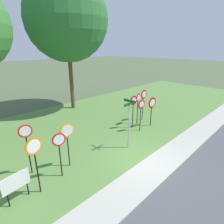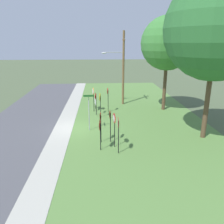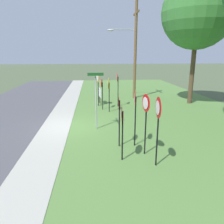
{
  "view_description": "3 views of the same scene",
  "coord_description": "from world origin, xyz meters",
  "px_view_note": "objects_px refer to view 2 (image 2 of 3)",
  "views": [
    {
      "loc": [
        -7.07,
        -4.71,
        5.8
      ],
      "look_at": [
        0.87,
        3.23,
        1.76
      ],
      "focal_mm": 29.34,
      "sensor_mm": 36.0,
      "label": 1
    },
    {
      "loc": [
        18.19,
        2.28,
        7.07
      ],
      "look_at": [
        -0.64,
        3.39,
        1.24
      ],
      "focal_mm": 36.44,
      "sensor_mm": 36.0,
      "label": 2
    },
    {
      "loc": [
        11.61,
        1.25,
        3.96
      ],
      "look_at": [
        0.68,
        2.27,
        1.01
      ],
      "focal_mm": 34.7,
      "sensor_mm": 36.0,
      "label": 3
    }
  ],
  "objects_px": {
    "yield_sign_near_right": "(100,127)",
    "yield_sign_far_left": "(100,120)",
    "yield_sign_near_left": "(110,118)",
    "street_name_post": "(89,110)",
    "yield_sign_far_right": "(114,122)",
    "oak_tree_right": "(216,29)",
    "stop_sign_near_right": "(96,99)",
    "oak_tree_left": "(168,43)",
    "yield_sign_center": "(118,126)",
    "stop_sign_near_left": "(93,94)",
    "stop_sign_far_left": "(100,100)",
    "utility_pole": "(122,66)",
    "stop_sign_far_center": "(108,95)",
    "notice_board": "(95,102)"
  },
  "relations": [
    {
      "from": "street_name_post",
      "to": "oak_tree_right",
      "type": "bearing_deg",
      "value": 75.25
    },
    {
      "from": "stop_sign_far_center",
      "to": "yield_sign_center",
      "type": "xyz_separation_m",
      "value": [
        9.3,
        0.27,
        0.09
      ]
    },
    {
      "from": "yield_sign_far_right",
      "to": "notice_board",
      "type": "xyz_separation_m",
      "value": [
        -9.4,
        -1.39,
        -0.99
      ]
    },
    {
      "from": "yield_sign_far_right",
      "to": "yield_sign_center",
      "type": "height_order",
      "value": "yield_sign_center"
    },
    {
      "from": "yield_sign_near_right",
      "to": "stop_sign_far_left",
      "type": "bearing_deg",
      "value": -172.98
    },
    {
      "from": "stop_sign_near_left",
      "to": "stop_sign_far_left",
      "type": "distance_m",
      "value": 1.99
    },
    {
      "from": "yield_sign_near_left",
      "to": "yield_sign_near_right",
      "type": "bearing_deg",
      "value": -20.79
    },
    {
      "from": "yield_sign_near_right",
      "to": "street_name_post",
      "type": "height_order",
      "value": "street_name_post"
    },
    {
      "from": "oak_tree_right",
      "to": "stop_sign_near_right",
      "type": "bearing_deg",
      "value": -126.57
    },
    {
      "from": "yield_sign_far_right",
      "to": "oak_tree_right",
      "type": "distance_m",
      "value": 9.31
    },
    {
      "from": "oak_tree_left",
      "to": "oak_tree_right",
      "type": "bearing_deg",
      "value": 7.42
    },
    {
      "from": "stop_sign_near_right",
      "to": "oak_tree_left",
      "type": "height_order",
      "value": "oak_tree_left"
    },
    {
      "from": "yield_sign_center",
      "to": "notice_board",
      "type": "height_order",
      "value": "yield_sign_center"
    },
    {
      "from": "yield_sign_center",
      "to": "oak_tree_left",
      "type": "xyz_separation_m",
      "value": [
        -9.86,
        5.78,
        4.99
      ]
    },
    {
      "from": "yield_sign_near_left",
      "to": "street_name_post",
      "type": "bearing_deg",
      "value": -137.4
    },
    {
      "from": "yield_sign_near_left",
      "to": "oak_tree_left",
      "type": "distance_m",
      "value": 11.34
    },
    {
      "from": "yield_sign_near_left",
      "to": "oak_tree_right",
      "type": "relative_size",
      "value": 0.22
    },
    {
      "from": "stop_sign_near_right",
      "to": "utility_pole",
      "type": "relative_size",
      "value": 0.27
    },
    {
      "from": "yield_sign_far_right",
      "to": "stop_sign_near_left",
      "type": "bearing_deg",
      "value": 179.34
    },
    {
      "from": "stop_sign_far_center",
      "to": "yield_sign_near_left",
      "type": "height_order",
      "value": "stop_sign_far_center"
    },
    {
      "from": "stop_sign_far_center",
      "to": "oak_tree_right",
      "type": "distance_m",
      "value": 11.66
    },
    {
      "from": "stop_sign_far_left",
      "to": "yield_sign_far_left",
      "type": "height_order",
      "value": "stop_sign_far_left"
    },
    {
      "from": "yield_sign_near_right",
      "to": "street_name_post",
      "type": "distance_m",
      "value": 3.79
    },
    {
      "from": "oak_tree_left",
      "to": "oak_tree_right",
      "type": "height_order",
      "value": "oak_tree_right"
    },
    {
      "from": "stop_sign_near_right",
      "to": "yield_sign_near_right",
      "type": "height_order",
      "value": "yield_sign_near_right"
    },
    {
      "from": "yield_sign_far_left",
      "to": "yield_sign_center",
      "type": "relative_size",
      "value": 0.92
    },
    {
      "from": "yield_sign_far_right",
      "to": "stop_sign_near_right",
      "type": "bearing_deg",
      "value": 179.0
    },
    {
      "from": "stop_sign_near_left",
      "to": "yield_sign_center",
      "type": "relative_size",
      "value": 1.01
    },
    {
      "from": "yield_sign_center",
      "to": "oak_tree_right",
      "type": "distance_m",
      "value": 9.31
    },
    {
      "from": "yield_sign_near_right",
      "to": "stop_sign_near_right",
      "type": "bearing_deg",
      "value": -169.82
    },
    {
      "from": "street_name_post",
      "to": "oak_tree_right",
      "type": "distance_m",
      "value": 10.87
    },
    {
      "from": "oak_tree_left",
      "to": "yield_sign_far_left",
      "type": "bearing_deg",
      "value": -40.59
    },
    {
      "from": "street_name_post",
      "to": "yield_sign_near_right",
      "type": "bearing_deg",
      "value": 10.92
    },
    {
      "from": "stop_sign_far_left",
      "to": "yield_sign_near_right",
      "type": "relative_size",
      "value": 1.05
    },
    {
      "from": "stop_sign_near_right",
      "to": "yield_sign_near_right",
      "type": "distance_m",
      "value": 7.86
    },
    {
      "from": "street_name_post",
      "to": "notice_board",
      "type": "xyz_separation_m",
      "value": [
        -6.13,
        0.44,
        -0.95
      ]
    },
    {
      "from": "stop_sign_far_left",
      "to": "stop_sign_near_left",
      "type": "bearing_deg",
      "value": -150.89
    },
    {
      "from": "yield_sign_far_right",
      "to": "utility_pole",
      "type": "relative_size",
      "value": 0.3
    },
    {
      "from": "yield_sign_far_left",
      "to": "yield_sign_far_right",
      "type": "height_order",
      "value": "yield_sign_far_right"
    },
    {
      "from": "yield_sign_far_left",
      "to": "stop_sign_near_right",
      "type": "bearing_deg",
      "value": -168.05
    },
    {
      "from": "yield_sign_far_right",
      "to": "street_name_post",
      "type": "height_order",
      "value": "street_name_post"
    },
    {
      "from": "stop_sign_near_right",
      "to": "stop_sign_far_left",
      "type": "distance_m",
      "value": 0.82
    },
    {
      "from": "stop_sign_near_left",
      "to": "yield_sign_near_right",
      "type": "height_order",
      "value": "stop_sign_near_left"
    },
    {
      "from": "yield_sign_near_left",
      "to": "street_name_post",
      "type": "distance_m",
      "value": 2.88
    },
    {
      "from": "oak_tree_left",
      "to": "notice_board",
      "type": "bearing_deg",
      "value": -93.83
    },
    {
      "from": "oak_tree_left",
      "to": "yield_sign_far_right",
      "type": "bearing_deg",
      "value": -33.79
    },
    {
      "from": "yield_sign_near_right",
      "to": "yield_sign_far_left",
      "type": "bearing_deg",
      "value": -174.53
    },
    {
      "from": "yield_sign_near_right",
      "to": "oak_tree_right",
      "type": "relative_size",
      "value": 0.2
    },
    {
      "from": "yield_sign_near_left",
      "to": "utility_pole",
      "type": "relative_size",
      "value": 0.3
    },
    {
      "from": "yield_sign_near_left",
      "to": "utility_pole",
      "type": "distance_m",
      "value": 11.07
    }
  ]
}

